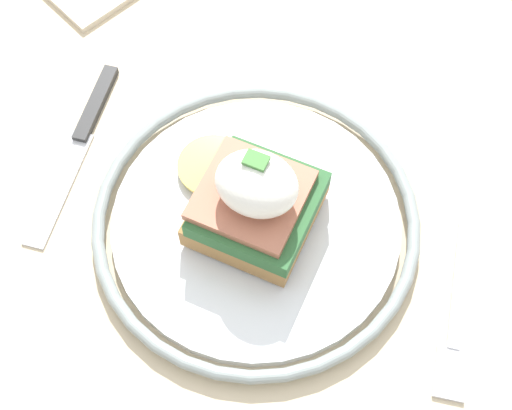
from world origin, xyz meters
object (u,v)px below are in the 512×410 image
(plate, at_px, (256,221))
(fork, at_px, (456,317))
(sandwich, at_px, (255,200))
(knife, at_px, (81,137))

(plate, distance_m, fork, 0.16)
(sandwich, relative_size, fork, 0.87)
(plate, bearing_deg, sandwich, 98.39)
(plate, bearing_deg, fork, 177.10)
(knife, bearing_deg, fork, 176.20)
(knife, bearing_deg, sandwich, 174.65)
(plate, xyz_separation_m, knife, (0.17, -0.01, -0.01))
(plate, relative_size, fork, 1.81)
(plate, xyz_separation_m, sandwich, (-0.00, 0.00, 0.04))
(plate, relative_size, knife, 1.43)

